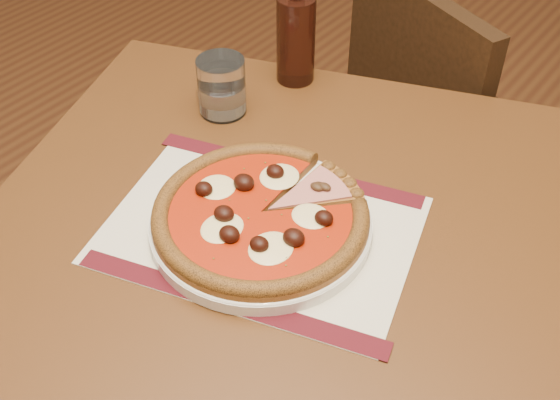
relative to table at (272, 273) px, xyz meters
The scene contains 8 objects.
table is the anchor object (origin of this frame).
chair_far 0.69m from the table, 94.08° to the left, with size 0.52×0.52×0.84m.
placemat 0.10m from the table, 101.74° to the right, with size 0.41×0.29×0.00m, color silver.
plate 0.11m from the table, 101.74° to the right, with size 0.30×0.30×0.02m, color white.
pizza 0.13m from the table, 101.89° to the right, with size 0.29×0.29×0.04m.
ham_slice 0.15m from the table, 53.26° to the left, with size 0.09×0.13×0.02m.
water_glass 0.32m from the table, 144.22° to the left, with size 0.08×0.08×0.09m, color white.
bottle 0.41m from the table, 121.19° to the left, with size 0.07×0.07×0.22m.
Camera 1 is at (0.93, -0.51, 1.42)m, focal length 45.00 mm.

